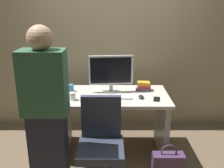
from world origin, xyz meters
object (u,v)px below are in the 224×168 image
person_at_desk (45,114)px  cup_by_monitor (70,88)px  cup_near_keyboard (72,96)px  cell_phone (156,99)px  desk (112,113)px  monitor (110,72)px  mouse (140,97)px  book_stack (143,86)px  keyboard (112,97)px  handbag (167,164)px  office_chair (100,149)px

person_at_desk → cup_by_monitor: bearing=84.5°
cup_near_keyboard → cell_phone: bearing=0.9°
desk → cup_by_monitor: (-0.53, 0.12, 0.29)m
monitor → cup_by_monitor: (-0.50, 0.01, -0.21)m
mouse → cell_phone: bearing=-13.2°
desk → monitor: bearing=102.5°
person_at_desk → cup_near_keyboard: size_ratio=18.21×
cup_near_keyboard → book_stack: 0.92m
book_stack → mouse: bearing=-102.1°
desk → book_stack: book_stack is taller
keyboard → cup_near_keyboard: (-0.46, -0.06, 0.03)m
cup_near_keyboard → person_at_desk: bearing=-104.8°
handbag → monitor: bearing=135.1°
mouse → book_stack: size_ratio=0.50×
cup_by_monitor → cell_phone: 1.07m
book_stack → handbag: size_ratio=0.53×
keyboard → handbag: 0.95m
cell_phone → person_at_desk: bearing=-139.7°
person_at_desk → monitor: size_ratio=3.03×
monitor → mouse: (0.35, -0.23, -0.24)m
person_at_desk → handbag: bearing=11.6°
monitor → person_at_desk: bearing=-124.1°
office_chair → mouse: (0.45, 0.56, 0.34)m
office_chair → cup_by_monitor: bearing=116.7°
monitor → book_stack: size_ratio=2.68×
desk → book_stack: size_ratio=6.61×
monitor → desk: bearing=-77.5°
desk → handbag: (0.60, -0.51, -0.38)m
mouse → book_stack: bearing=77.9°
cup_near_keyboard → book_stack: bearing=22.6°
desk → office_chair: bearing=-100.0°
office_chair → cup_by_monitor: office_chair is taller
book_stack → cell_phone: 0.36m
desk → person_at_desk: size_ratio=0.81×
mouse → book_stack: 0.30m
monitor → handbag: bearing=-44.9°
desk → person_at_desk: 1.03m
desk → keyboard: (0.00, -0.11, 0.25)m
mouse → handbag: mouse is taller
office_chair → person_at_desk: size_ratio=0.57×
desk → cup_by_monitor: bearing=166.9°
person_at_desk → cup_by_monitor: (0.08, 0.88, -0.04)m
handbag → cup_by_monitor: bearing=150.5°
person_at_desk → handbag: person_at_desk is taller
mouse → book_stack: (0.06, 0.30, 0.03)m
monitor → cup_near_keyboard: (-0.43, -0.29, -0.21)m
keyboard → desk: bearing=90.5°
keyboard → cell_phone: 0.50m
cup_near_keyboard → mouse: bearing=4.1°
keyboard → cup_near_keyboard: cup_near_keyboard is taller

